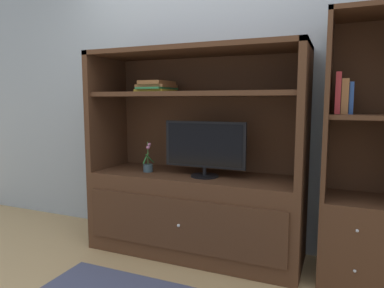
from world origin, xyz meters
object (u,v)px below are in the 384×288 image
object	(u,v)px
tv_monitor	(205,147)
potted_plant	(148,165)
bookshelf_tall	(357,197)
magazine_stack	(157,87)
upright_book_row	(343,96)
media_console	(195,191)

from	to	relation	value
tv_monitor	potted_plant	world-z (taller)	tv_monitor
potted_plant	bookshelf_tall	size ratio (longest dim) A/B	0.14
bookshelf_tall	potted_plant	bearing A→B (deg)	-177.39
magazine_stack	upright_book_row	xyz separation A→B (m)	(1.40, -0.00, -0.08)
tv_monitor	magazine_stack	bearing A→B (deg)	172.64
potted_plant	upright_book_row	size ratio (longest dim) A/B	0.91
tv_monitor	potted_plant	bearing A→B (deg)	-179.21
potted_plant	bookshelf_tall	distance (m)	1.58
tv_monitor	bookshelf_tall	distance (m)	1.12
media_console	magazine_stack	bearing A→B (deg)	-179.38
bookshelf_tall	tv_monitor	bearing A→B (deg)	-176.55
tv_monitor	potted_plant	distance (m)	0.53
bookshelf_tall	upright_book_row	distance (m)	0.69
tv_monitor	magazine_stack	xyz separation A→B (m)	(-0.44, 0.06, 0.47)
tv_monitor	upright_book_row	bearing A→B (deg)	3.21
tv_monitor	bookshelf_tall	world-z (taller)	bookshelf_tall
magazine_stack	bookshelf_tall	world-z (taller)	bookshelf_tall
media_console	bookshelf_tall	bearing A→B (deg)	0.20
media_console	magazine_stack	xyz separation A→B (m)	(-0.34, -0.00, 0.84)
media_console	magazine_stack	size ratio (longest dim) A/B	5.04
media_console	potted_plant	xyz separation A→B (m)	(-0.39, -0.07, 0.20)
media_console	upright_book_row	world-z (taller)	media_console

